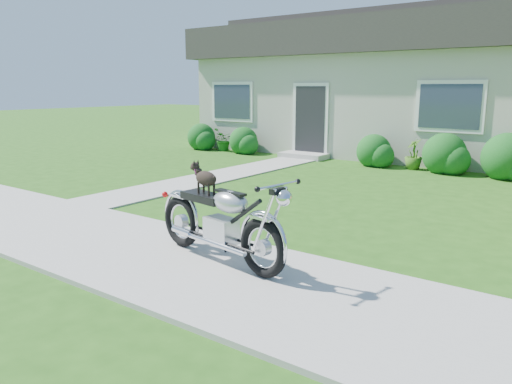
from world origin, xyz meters
TOP-DOWN VIEW (x-y plane):
  - ground at (0.00, 0.00)m, footprint 80.00×80.00m
  - sidewalk at (0.00, 0.00)m, footprint 24.00×2.20m
  - walkway at (-1.50, 5.00)m, footprint 1.20×8.00m
  - house at (-0.00, 11.99)m, footprint 12.60×7.03m
  - shrub_row at (0.47, 8.50)m, footprint 10.53×1.15m
  - potted_plant_left at (-4.53, 8.55)m, footprint 0.85×0.88m
  - potted_plant_right at (1.82, 8.55)m, footprint 0.61×0.61m
  - motorcycle_with_dog at (2.41, 0.24)m, footprint 2.21×0.70m

SIDE VIEW (x-z plane):
  - ground at x=0.00m, z-range 0.00..0.00m
  - walkway at x=-1.50m, z-range 0.00..0.03m
  - sidewalk at x=0.00m, z-range 0.00..0.04m
  - potted_plant_left at x=-4.53m, z-range 0.00..0.75m
  - potted_plant_right at x=1.82m, z-range 0.00..0.79m
  - shrub_row at x=0.47m, z-range -0.14..1.01m
  - motorcycle_with_dog at x=2.41m, z-range -0.03..1.12m
  - house at x=0.00m, z-range -0.09..4.41m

